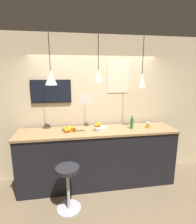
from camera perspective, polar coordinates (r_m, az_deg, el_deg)
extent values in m
plane|color=#756047|center=(3.27, 2.30, -28.87)|extent=(14.00, 14.00, 0.00)
cube|color=beige|center=(3.66, -1.12, 1.32)|extent=(8.00, 0.06, 2.90)
cube|color=black|center=(3.54, 0.00, -14.77)|extent=(2.95, 0.62, 1.07)
cube|color=#99754C|center=(3.33, 0.00, -6.24)|extent=(2.99, 0.66, 0.04)
cylinder|color=#B7B7BC|center=(3.29, -9.45, -28.55)|extent=(0.39, 0.39, 0.02)
cylinder|color=#B7B7BC|center=(3.07, -9.70, -23.73)|extent=(0.05, 0.05, 0.67)
cylinder|color=#232328|center=(2.88, -9.97, -17.87)|extent=(0.37, 0.37, 0.06)
cylinder|color=beige|center=(3.30, 0.56, -5.44)|extent=(0.23, 0.23, 0.06)
sphere|color=orange|center=(3.28, 0.35, -4.20)|extent=(0.08, 0.08, 0.08)
sphere|color=orange|center=(3.32, 0.19, -4.02)|extent=(0.08, 0.08, 0.08)
sphere|color=orange|center=(3.28, -0.56, -4.32)|extent=(0.07, 0.07, 0.07)
sphere|color=orange|center=(3.33, -9.59, -5.26)|extent=(0.08, 0.08, 0.08)
sphere|color=orange|center=(3.35, -9.59, -5.29)|extent=(0.07, 0.07, 0.07)
sphere|color=orange|center=(3.36, -8.85, -5.10)|extent=(0.08, 0.08, 0.08)
sphere|color=orange|center=(3.30, -9.20, -5.49)|extent=(0.08, 0.08, 0.08)
sphere|color=orange|center=(3.30, -9.26, -5.55)|extent=(0.07, 0.07, 0.07)
sphere|color=orange|center=(3.23, -10.37, -5.95)|extent=(0.08, 0.08, 0.08)
sphere|color=orange|center=(3.25, -9.35, -5.87)|extent=(0.07, 0.07, 0.07)
sphere|color=orange|center=(3.28, -9.43, -5.58)|extent=(0.08, 0.08, 0.08)
sphere|color=orange|center=(3.25, -10.49, -5.84)|extent=(0.08, 0.08, 0.08)
sphere|color=orange|center=(3.27, -7.86, -5.70)|extent=(0.07, 0.07, 0.07)
sphere|color=orange|center=(3.35, -11.02, -5.26)|extent=(0.08, 0.08, 0.08)
cylinder|color=#286B33|center=(3.44, 10.98, -3.72)|extent=(0.06, 0.06, 0.20)
cylinder|color=#286B33|center=(3.41, 11.07, -1.66)|extent=(0.03, 0.03, 0.05)
cylinder|color=gold|center=(3.58, 16.12, -4.21)|extent=(0.08, 0.08, 0.10)
cylinder|color=white|center=(3.57, 16.18, -3.38)|extent=(0.08, 0.08, 0.01)
cylinder|color=black|center=(3.12, -15.63, 18.39)|extent=(0.01, 0.01, 0.60)
cone|color=beige|center=(3.10, -15.17, 10.71)|extent=(0.20, 0.20, 0.24)
sphere|color=#F9EFCC|center=(3.10, -15.07, 8.87)|extent=(0.04, 0.04, 0.04)
cylinder|color=black|center=(3.14, 0.09, 18.89)|extent=(0.01, 0.01, 0.58)
cone|color=beige|center=(3.12, 0.08, 11.70)|extent=(0.14, 0.14, 0.20)
sphere|color=#F9EFCC|center=(3.13, 0.08, 10.21)|extent=(0.04, 0.04, 0.04)
cylinder|color=black|center=(3.37, 14.52, 17.53)|extent=(0.01, 0.01, 0.65)
cone|color=beige|center=(3.36, 14.10, 9.86)|extent=(0.15, 0.15, 0.25)
sphere|color=#F9EFCC|center=(3.36, 14.00, 8.04)|extent=(0.04, 0.04, 0.04)
cube|color=black|center=(3.54, -15.05, 6.52)|extent=(0.76, 0.04, 0.44)
cube|color=black|center=(3.52, -15.08, 6.49)|extent=(0.73, 0.01, 0.41)
cube|color=silver|center=(2.90, -3.96, 4.27)|extent=(0.24, 0.01, 0.17)
cube|color=beige|center=(3.66, 6.70, 11.43)|extent=(0.44, 0.01, 0.66)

